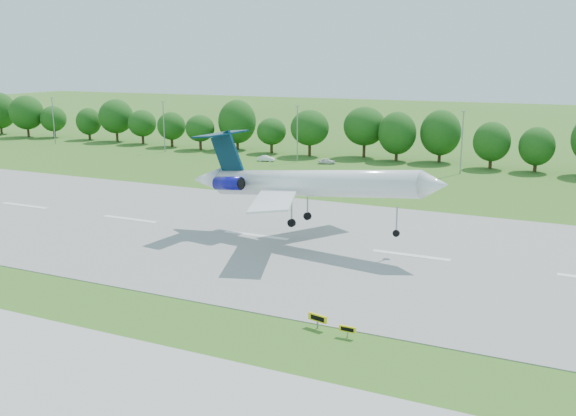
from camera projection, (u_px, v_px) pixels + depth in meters
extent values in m
plane|color=#315E18|center=(130.00, 302.00, 59.40)|extent=(600.00, 600.00, 0.00)
cube|color=gray|center=(256.00, 236.00, 81.43)|extent=(400.00, 45.00, 0.08)
cylinder|color=#382314|center=(55.00, 132.00, 181.44)|extent=(0.70, 0.70, 3.60)
sphere|color=#104210|center=(53.00, 116.00, 180.44)|extent=(8.40, 8.40, 8.40)
cylinder|color=#382314|center=(172.00, 139.00, 164.91)|extent=(0.70, 0.70, 3.60)
sphere|color=#104210|center=(171.00, 122.00, 163.91)|extent=(8.40, 8.40, 8.40)
cylinder|color=#382314|center=(315.00, 148.00, 148.38)|extent=(0.70, 0.70, 3.60)
sphere|color=#104210|center=(315.00, 129.00, 147.38)|extent=(8.40, 8.40, 8.40)
cylinder|color=#382314|center=(494.00, 159.00, 131.85)|extent=(0.70, 0.70, 3.60)
sphere|color=#104210|center=(496.00, 138.00, 130.85)|extent=(8.40, 8.40, 8.40)
cylinder|color=gray|center=(54.00, 121.00, 167.54)|extent=(0.24, 0.24, 12.00)
cube|color=gray|center=(52.00, 98.00, 166.15)|extent=(0.90, 0.25, 0.18)
cylinder|color=gray|center=(164.00, 127.00, 153.07)|extent=(0.24, 0.24, 12.00)
cube|color=gray|center=(163.00, 101.00, 151.69)|extent=(0.90, 0.25, 0.18)
cylinder|color=gray|center=(297.00, 134.00, 138.61)|extent=(0.24, 0.24, 12.00)
cube|color=gray|center=(297.00, 106.00, 137.22)|extent=(0.90, 0.25, 0.18)
cylinder|color=gray|center=(462.00, 143.00, 124.14)|extent=(0.24, 0.24, 12.00)
cube|color=gray|center=(464.00, 112.00, 122.76)|extent=(0.90, 0.25, 0.18)
cylinder|color=white|center=(313.00, 183.00, 76.54)|extent=(27.19, 5.69, 5.49)
cone|color=white|center=(434.00, 185.00, 68.88)|extent=(3.41, 3.42, 3.37)
cone|color=white|center=(209.00, 179.00, 84.48)|extent=(4.83, 3.55, 3.50)
cube|color=white|center=(274.00, 200.00, 72.32)|extent=(8.11, 12.46, 0.62)
cube|color=white|center=(325.00, 182.00, 82.82)|extent=(9.76, 12.30, 0.62)
cube|color=#042233|center=(227.00, 154.00, 82.15)|extent=(4.92, 0.91, 6.13)
cube|color=#042233|center=(221.00, 134.00, 82.02)|extent=(3.67, 8.74, 0.45)
cylinder|color=#0F0E83|center=(228.00, 183.00, 80.06)|extent=(4.04, 2.06, 2.02)
cylinder|color=#0F0E83|center=(249.00, 178.00, 83.96)|extent=(4.04, 2.06, 2.02)
cylinder|color=gray|center=(397.00, 220.00, 71.93)|extent=(0.18, 0.18, 3.13)
cylinder|color=black|center=(396.00, 233.00, 72.29)|extent=(0.83, 0.34, 0.81)
cylinder|color=gray|center=(292.00, 210.00, 76.49)|extent=(0.21, 0.21, 3.13)
cylinder|color=black|center=(292.00, 223.00, 76.84)|extent=(1.02, 0.49, 0.98)
cylinder|color=gray|center=(308.00, 204.00, 79.79)|extent=(0.21, 0.21, 3.13)
cylinder|color=black|center=(307.00, 216.00, 80.14)|extent=(1.02, 0.49, 0.98)
cube|color=gray|center=(347.00, 334.00, 51.67)|extent=(0.09, 0.09, 0.62)
cube|color=yellow|center=(348.00, 329.00, 51.57)|extent=(1.43, 0.17, 0.49)
cube|color=black|center=(347.00, 329.00, 51.48)|extent=(1.07, 0.03, 0.31)
cube|color=gray|center=(318.00, 324.00, 53.42)|extent=(0.14, 0.14, 0.79)
cube|color=yellow|center=(318.00, 318.00, 53.29)|extent=(1.80, 0.61, 0.62)
cube|color=black|center=(317.00, 318.00, 53.19)|extent=(1.32, 0.33, 0.39)
imported|color=white|center=(266.00, 158.00, 140.68)|extent=(3.90, 1.95, 1.23)
imported|color=silver|center=(327.00, 161.00, 137.02)|extent=(3.83, 2.50, 1.21)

